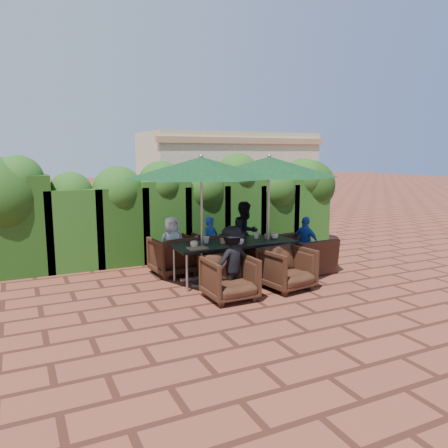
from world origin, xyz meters
name	(u,v)px	position (x,y,z in m)	size (l,w,h in m)	color
ground	(223,281)	(0.00, 0.00, 0.00)	(80.00, 80.00, 0.00)	brown
dining_table	(234,246)	(0.24, 0.00, 0.68)	(2.44, 0.90, 0.75)	black
umbrella_left	(201,167)	(-0.45, -0.01, 2.21)	(2.85, 2.85, 2.46)	gray
umbrella_right	(269,167)	(0.98, -0.05, 2.21)	(2.69, 2.69, 2.46)	gray
chair_far_left	(173,253)	(-0.72, 0.89, 0.44)	(0.85, 0.79, 0.87)	black
chair_far_mid	(216,248)	(0.31, 1.01, 0.42)	(0.82, 0.77, 0.85)	black
chair_far_right	(243,247)	(0.97, 0.98, 0.39)	(0.76, 0.71, 0.78)	black
chair_near_left	(230,276)	(-0.38, -1.05, 0.41)	(0.80, 0.75, 0.82)	black
chair_near_right	(287,267)	(0.83, -0.98, 0.42)	(0.82, 0.77, 0.85)	black
chair_end_right	(304,248)	(1.88, -0.05, 0.49)	(1.12, 0.73, 0.98)	black
adult_far_left	(172,245)	(-0.70, 1.02, 0.59)	(0.58, 0.35, 1.18)	white
adult_far_mid	(211,242)	(0.19, 1.04, 0.56)	(0.40, 0.33, 1.12)	blue
adult_far_right	(245,233)	(1.00, 0.93, 0.71)	(0.68, 0.42, 1.42)	black
adult_near_left	(232,261)	(-0.25, -0.87, 0.62)	(0.79, 0.36, 1.23)	black
adult_end_right	(305,243)	(2.03, 0.10, 0.56)	(0.66, 0.33, 1.13)	blue
child_left	(198,253)	(-0.14, 0.96, 0.37)	(0.27, 0.22, 0.75)	#DB4D61
child_right	(231,245)	(0.72, 1.13, 0.43)	(0.31, 0.25, 0.87)	#854BA3
pedestrian_a	(212,209)	(1.59, 4.07, 0.87)	(1.62, 0.58, 1.73)	green
pedestrian_b	(233,209)	(2.49, 4.49, 0.79)	(0.76, 0.46, 1.58)	#DB4D61
pedestrian_c	(260,205)	(3.29, 4.19, 0.88)	(1.13, 0.52, 1.76)	#97969F
cup_a	(194,244)	(-0.64, -0.09, 0.81)	(0.15, 0.15, 0.12)	beige
cup_b	(206,240)	(-0.29, 0.15, 0.81)	(0.14, 0.14, 0.13)	beige
cup_c	(240,242)	(0.23, -0.25, 0.81)	(0.15, 0.15, 0.12)	beige
cup_d	(256,236)	(0.82, 0.15, 0.81)	(0.13, 0.13, 0.12)	beige
cup_e	(274,236)	(1.14, -0.04, 0.81)	(0.15, 0.15, 0.12)	beige
ketchup_bottle	(229,238)	(0.13, 0.00, 0.83)	(0.04, 0.04, 0.17)	#B20C0A
sauce_bottle	(228,238)	(0.13, 0.04, 0.83)	(0.04, 0.04, 0.17)	#4C230C
serving_tray	(197,248)	(-0.63, -0.22, 0.76)	(0.35, 0.25, 0.02)	#AA7952
number_block_left	(224,241)	(0.01, 0.00, 0.80)	(0.12, 0.06, 0.10)	tan
number_block_right	(268,236)	(1.03, 0.05, 0.80)	(0.12, 0.06, 0.10)	tan
hedge_wall	(181,202)	(-0.01, 2.32, 1.32)	(9.10, 1.60, 2.49)	#1A350E
building	(227,177)	(3.50, 6.99, 1.61)	(6.20, 3.08, 3.20)	beige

